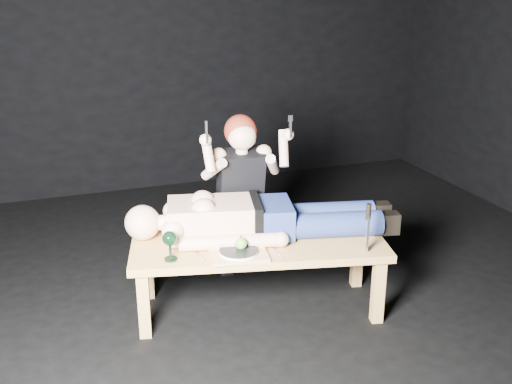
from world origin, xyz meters
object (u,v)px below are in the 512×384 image
Objects in this scene: goblet at (170,246)px; serving_tray at (238,254)px; lying_man at (264,213)px; carving_knife at (367,228)px; kneeling_woman at (238,194)px; table at (259,276)px.

serving_tray is at bearing -12.18° from goblet.
carving_knife reaches higher than lying_man.
serving_tray is (-0.21, -0.63, -0.13)m from kneeling_woman.
carving_knife reaches higher than table.
table is at bearing 161.22° from carving_knife.
kneeling_woman reaches higher than serving_tray.
lying_man is 4.82× the size of serving_tray.
kneeling_woman reaches higher than table.
lying_man reaches higher than serving_tray.
table is at bearing -88.74° from kneeling_woman.
kneeling_woman reaches higher than goblet.
kneeling_woman is at bearing 43.45° from goblet.
kneeling_woman is 0.80m from goblet.
serving_tray is at bearing -128.19° from table.
carving_knife is at bearing -53.43° from kneeling_woman.
goblet is (-0.58, -0.55, -0.05)m from kneeling_woman.
kneeling_woman is (-0.04, 0.38, -0.00)m from lying_man.
goblet is 0.59× the size of carving_knife.
table is 0.73m from carving_knife.
serving_tray is 1.86× the size of goblet.
lying_man is at bearing 44.61° from serving_tray.
carving_knife is at bearing -18.78° from table.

